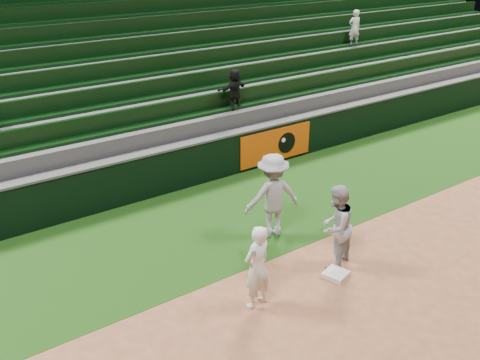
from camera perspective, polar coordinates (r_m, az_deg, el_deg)
name	(u,v)px	position (r m, az deg, el deg)	size (l,w,h in m)	color
ground	(314,273)	(11.17, 7.94, -9.80)	(70.00, 70.00, 0.00)	brown
foul_grass	(231,216)	(13.16, -0.93, -3.87)	(36.00, 4.20, 0.01)	black
first_base	(336,274)	(11.12, 10.19, -9.87)	(0.44, 0.44, 0.10)	silver
first_baseman	(257,267)	(9.76, 1.81, -9.26)	(0.60, 0.40, 1.66)	white
baserunner	(336,227)	(11.04, 10.16, -4.92)	(0.88, 0.68, 1.80)	#A1A4AC
base_coach	(273,196)	(11.95, 3.49, -1.67)	(1.27, 0.73, 1.97)	#9597A1
field_wall	(186,164)	(14.60, -5.75, 1.69)	(36.00, 0.45, 1.25)	black
stadium_seating	(124,96)	(17.47, -12.25, 8.77)	(36.00, 5.95, 4.85)	#38383B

